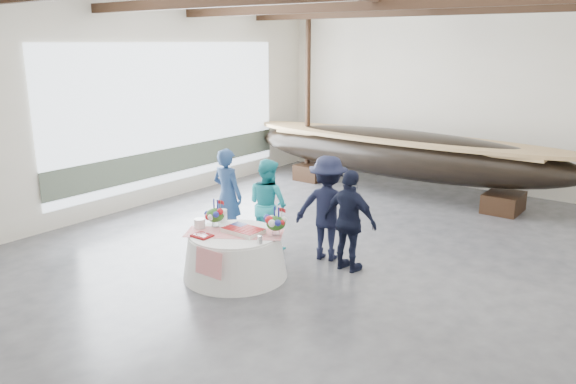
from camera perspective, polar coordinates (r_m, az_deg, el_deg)
The scene contains 12 objects.
floor at distance 10.10m, azimuth 4.02°, elevation -6.01°, with size 10.00×12.00×0.01m, color #3D3D42.
wall_back at distance 14.90m, azimuth 17.04°, elevation 9.10°, with size 10.00×0.02×4.50m, color silver.
wall_left at distance 12.91m, azimuth -14.93°, elevation 8.44°, with size 0.02×12.00×4.50m, color silver.
pavilion_structure at distance 10.09m, azimuth 6.92°, elevation 17.10°, with size 9.80×11.76×4.50m.
open_bay at distance 13.56m, azimuth -11.35°, elevation 7.13°, with size 0.03×7.00×3.20m.
longboat_display at distance 13.86m, azimuth 11.32°, elevation 3.87°, with size 8.42×1.68×1.58m.
banquet_table at distance 8.98m, azimuth -5.41°, elevation -6.34°, with size 1.65×1.65×0.71m.
tabletop_items at distance 8.91m, azimuth -4.92°, elevation -3.06°, with size 1.59×1.26×0.40m.
guest_woman_blue at distance 10.39m, azimuth -6.16°, elevation -0.34°, with size 0.64×0.42×1.76m, color navy.
guest_woman_teal at distance 10.02m, azimuth -2.06°, elevation -1.21°, with size 0.80×0.62×1.64m, color #22A6B2.
guest_man_left at distance 9.50m, azimuth 4.06°, elevation -1.65°, with size 1.16×0.67×1.79m, color black.
guest_man_right at distance 9.05m, azimuth 6.31°, elevation -2.97°, with size 0.98×0.41×1.67m, color black.
Camera 1 is at (5.09, -7.94, 3.62)m, focal length 35.00 mm.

